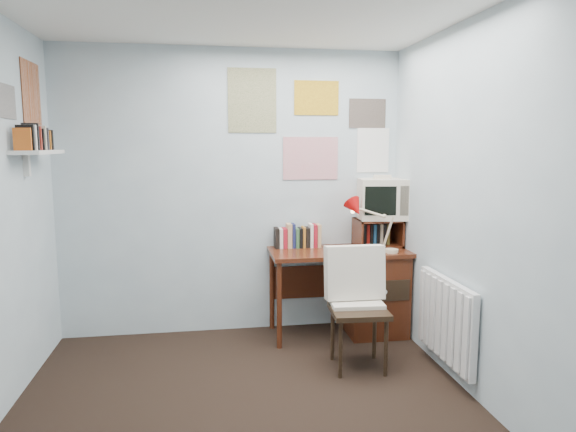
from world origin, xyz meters
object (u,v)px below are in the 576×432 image
(desk_chair, at_px, (359,311))
(wall_shelf, at_px, (38,152))
(radiator, at_px, (446,320))
(desk, at_px, (368,288))
(crt_tv, at_px, (382,197))
(desk_lamp, at_px, (392,229))
(tv_riser, at_px, (378,233))

(desk_chair, height_order, wall_shelf, wall_shelf)
(wall_shelf, bearing_deg, radiator, -10.89)
(desk, xyz_separation_m, crt_tv, (0.16, 0.13, 0.80))
(desk_lamp, xyz_separation_m, crt_tv, (0.01, 0.31, 0.24))
(tv_riser, xyz_separation_m, radiator, (0.17, -1.04, -0.47))
(desk_chair, height_order, radiator, desk_chair)
(desk, distance_m, desk_lamp, 0.61)
(desk, bearing_deg, radiator, -72.76)
(desk_lamp, xyz_separation_m, tv_riser, (-0.03, 0.29, -0.08))
(desk_lamp, distance_m, wall_shelf, 2.80)
(tv_riser, distance_m, crt_tv, 0.32)
(tv_riser, relative_size, wall_shelf, 0.65)
(radiator, bearing_deg, desk, 107.24)
(radiator, bearing_deg, desk_lamp, 100.74)
(desk_chair, distance_m, crt_tv, 1.22)
(crt_tv, relative_size, radiator, 0.52)
(desk_chair, relative_size, wall_shelf, 1.42)
(desk_chair, bearing_deg, desk, 70.80)
(tv_riser, bearing_deg, desk, -137.04)
(desk, distance_m, crt_tv, 0.83)
(tv_riser, height_order, crt_tv, crt_tv)
(desk_chair, xyz_separation_m, radiator, (0.59, -0.22, -0.02))
(desk_chair, height_order, desk_lamp, desk_lamp)
(tv_riser, bearing_deg, wall_shelf, -169.68)
(desk_chair, distance_m, desk_lamp, 0.87)
(desk_lamp, relative_size, wall_shelf, 0.66)
(crt_tv, bearing_deg, desk_lamp, -84.04)
(desk, bearing_deg, desk_chair, -112.91)
(radiator, distance_m, wall_shelf, 3.15)
(desk, relative_size, tv_riser, 3.00)
(desk, relative_size, desk_chair, 1.36)
(desk_lamp, bearing_deg, wall_shelf, -173.82)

